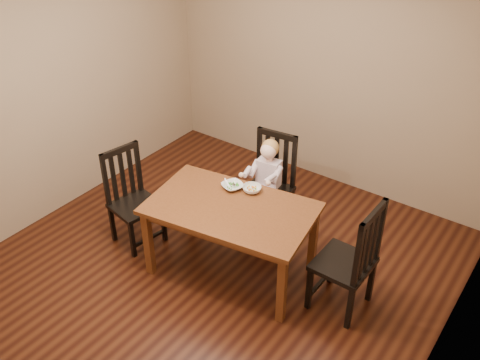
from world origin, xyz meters
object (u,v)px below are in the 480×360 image
Objects in this scene: chair_left at (132,199)px; chair_right at (350,261)px; bowl_peas at (233,186)px; chair_child at (270,185)px; bowl_veg at (252,189)px; dining_table at (231,214)px; toddler at (268,176)px.

chair_right reaches higher than chair_left.
bowl_peas is (0.91, 0.42, 0.27)m from chair_left.
chair_child is 0.61m from bowl_peas.
chair_left is 5.79× the size of bowl_veg.
chair_right reaches higher than bowl_veg.
chair_left is at bearing -155.98° from bowl_veg.
chair_child is at bearing 63.92° from chair_right.
bowl_veg is (1.08, 0.48, 0.27)m from chair_left.
bowl_peas reaches higher than dining_table.
toddler is 3.02× the size of bowl_veg.
chair_child is 1.99× the size of toddler.
bowl_peas is at bearing 123.41° from dining_table.
bowl_peas is at bearing 76.09° from toddler.
toddler reaches higher than bowl_veg.
chair_right is 1.09m from bowl_veg.
chair_left is 0.92× the size of chair_right.
bowl_veg reaches higher than dining_table.
dining_table is 8.28× the size of bowl_peas.
chair_left is 1.92× the size of toddler.
chair_right reaches higher than dining_table.
bowl_veg is (0.01, 0.30, 0.11)m from dining_table.
bowl_veg is at bearing 85.00° from chair_right.
bowl_peas is at bearing 125.82° from chair_left.
dining_table is at bearing 90.93° from toddler.
chair_right reaches higher than toddler.
chair_right is at bearing -2.36° from bowl_peas.
bowl_peas is at bearing 77.39° from chair_child.
dining_table is 0.31m from bowl_peas.
chair_left reaches higher than toddler.
chair_right is at bearing 110.69° from chair_left.
chair_right is (1.17, -0.60, 0.02)m from chair_child.
chair_right is at bearing 146.58° from chair_child.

